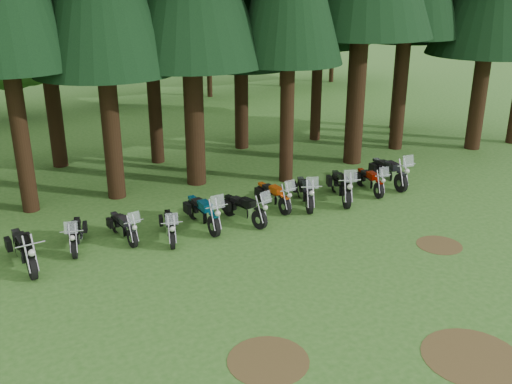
{
  "coord_description": "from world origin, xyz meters",
  "views": [
    {
      "loc": [
        -8.07,
        -10.96,
        7.75
      ],
      "look_at": [
        0.43,
        5.0,
        1.0
      ],
      "focal_mm": 40.0,
      "sensor_mm": 36.0,
      "label": 1
    }
  ],
  "objects_px": {
    "motorcycle_4": "(203,213)",
    "motorcycle_8": "(341,187)",
    "motorcycle_3": "(170,227)",
    "motorcycle_5": "(244,209)",
    "motorcycle_10": "(389,173)",
    "motorcycle_0": "(24,251)",
    "motorcycle_9": "(370,181)",
    "motorcycle_7": "(305,193)",
    "motorcycle_6": "(273,196)",
    "motorcycle_1": "(76,235)",
    "motorcycle_2": "(124,227)"
  },
  "relations": [
    {
      "from": "motorcycle_0",
      "to": "motorcycle_7",
      "type": "relative_size",
      "value": 1.06
    },
    {
      "from": "motorcycle_3",
      "to": "motorcycle_6",
      "type": "height_order",
      "value": "motorcycle_6"
    },
    {
      "from": "motorcycle_4",
      "to": "motorcycle_9",
      "type": "distance_m",
      "value": 7.03
    },
    {
      "from": "motorcycle_0",
      "to": "motorcycle_9",
      "type": "xyz_separation_m",
      "value": [
        12.63,
        0.26,
        -0.06
      ]
    },
    {
      "from": "motorcycle_6",
      "to": "motorcycle_7",
      "type": "height_order",
      "value": "motorcycle_7"
    },
    {
      "from": "motorcycle_7",
      "to": "motorcycle_5",
      "type": "bearing_deg",
      "value": -151.69
    },
    {
      "from": "motorcycle_1",
      "to": "motorcycle_9",
      "type": "height_order",
      "value": "motorcycle_9"
    },
    {
      "from": "motorcycle_0",
      "to": "motorcycle_10",
      "type": "distance_m",
      "value": 13.8
    },
    {
      "from": "motorcycle_2",
      "to": "motorcycle_7",
      "type": "relative_size",
      "value": 0.89
    },
    {
      "from": "motorcycle_0",
      "to": "motorcycle_9",
      "type": "height_order",
      "value": "motorcycle_9"
    },
    {
      "from": "motorcycle_0",
      "to": "motorcycle_3",
      "type": "height_order",
      "value": "motorcycle_3"
    },
    {
      "from": "motorcycle_8",
      "to": "motorcycle_9",
      "type": "height_order",
      "value": "motorcycle_8"
    },
    {
      "from": "motorcycle_9",
      "to": "motorcycle_10",
      "type": "distance_m",
      "value": 1.2
    },
    {
      "from": "motorcycle_2",
      "to": "motorcycle_6",
      "type": "bearing_deg",
      "value": -6.0
    },
    {
      "from": "motorcycle_4",
      "to": "motorcycle_3",
      "type": "bearing_deg",
      "value": -165.98
    },
    {
      "from": "motorcycle_3",
      "to": "motorcycle_5",
      "type": "distance_m",
      "value": 2.69
    },
    {
      "from": "motorcycle_8",
      "to": "motorcycle_9",
      "type": "distance_m",
      "value": 1.51
    },
    {
      "from": "motorcycle_0",
      "to": "motorcycle_3",
      "type": "distance_m",
      "value": 4.31
    },
    {
      "from": "motorcycle_7",
      "to": "motorcycle_6",
      "type": "bearing_deg",
      "value": -173.34
    },
    {
      "from": "motorcycle_8",
      "to": "motorcycle_10",
      "type": "xyz_separation_m",
      "value": [
        2.66,
        0.45,
        0.0
      ]
    },
    {
      "from": "motorcycle_3",
      "to": "motorcycle_8",
      "type": "relative_size",
      "value": 0.84
    },
    {
      "from": "motorcycle_6",
      "to": "motorcycle_8",
      "type": "bearing_deg",
      "value": -13.73
    },
    {
      "from": "motorcycle_6",
      "to": "motorcycle_7",
      "type": "relative_size",
      "value": 0.96
    },
    {
      "from": "motorcycle_3",
      "to": "motorcycle_10",
      "type": "relative_size",
      "value": 0.8
    },
    {
      "from": "motorcycle_4",
      "to": "motorcycle_8",
      "type": "distance_m",
      "value": 5.53
    },
    {
      "from": "motorcycle_6",
      "to": "motorcycle_8",
      "type": "xyz_separation_m",
      "value": [
        2.63,
        -0.47,
        0.07
      ]
    },
    {
      "from": "motorcycle_0",
      "to": "motorcycle_1",
      "type": "xyz_separation_m",
      "value": [
        1.56,
        0.56,
        -0.07
      ]
    },
    {
      "from": "motorcycle_4",
      "to": "motorcycle_7",
      "type": "bearing_deg",
      "value": -0.29
    },
    {
      "from": "motorcycle_0",
      "to": "motorcycle_9",
      "type": "relative_size",
      "value": 1.15
    },
    {
      "from": "motorcycle_0",
      "to": "motorcycle_1",
      "type": "bearing_deg",
      "value": 14.27
    },
    {
      "from": "motorcycle_3",
      "to": "motorcycle_4",
      "type": "bearing_deg",
      "value": 30.3
    },
    {
      "from": "motorcycle_2",
      "to": "motorcycle_9",
      "type": "distance_m",
      "value": 9.63
    },
    {
      "from": "motorcycle_2",
      "to": "motorcycle_8",
      "type": "xyz_separation_m",
      "value": [
        8.12,
        -0.39,
        0.1
      ]
    },
    {
      "from": "motorcycle_2",
      "to": "motorcycle_1",
      "type": "bearing_deg",
      "value": 169.76
    },
    {
      "from": "motorcycle_5",
      "to": "motorcycle_10",
      "type": "xyz_separation_m",
      "value": [
        6.79,
        0.62,
        0.06
      ]
    },
    {
      "from": "motorcycle_10",
      "to": "motorcycle_0",
      "type": "bearing_deg",
      "value": -171.26
    },
    {
      "from": "motorcycle_3",
      "to": "motorcycle_9",
      "type": "height_order",
      "value": "motorcycle_9"
    },
    {
      "from": "motorcycle_1",
      "to": "motorcycle_2",
      "type": "height_order",
      "value": "motorcycle_1"
    },
    {
      "from": "motorcycle_8",
      "to": "motorcycle_10",
      "type": "bearing_deg",
      "value": 31.31
    },
    {
      "from": "motorcycle_5",
      "to": "motorcycle_10",
      "type": "relative_size",
      "value": 0.88
    },
    {
      "from": "motorcycle_9",
      "to": "motorcycle_2",
      "type": "bearing_deg",
      "value": -171.1
    },
    {
      "from": "motorcycle_2",
      "to": "motorcycle_10",
      "type": "relative_size",
      "value": 0.8
    },
    {
      "from": "motorcycle_3",
      "to": "motorcycle_8",
      "type": "bearing_deg",
      "value": 17.0
    },
    {
      "from": "motorcycle_3",
      "to": "motorcycle_5",
      "type": "height_order",
      "value": "motorcycle_5"
    },
    {
      "from": "motorcycle_7",
      "to": "motorcycle_8",
      "type": "height_order",
      "value": "motorcycle_8"
    },
    {
      "from": "motorcycle_1",
      "to": "motorcycle_8",
      "type": "xyz_separation_m",
      "value": [
        9.57,
        -0.48,
        0.09
      ]
    },
    {
      "from": "motorcycle_6",
      "to": "motorcycle_4",
      "type": "bearing_deg",
      "value": -175.93
    },
    {
      "from": "motorcycle_4",
      "to": "motorcycle_8",
      "type": "bearing_deg",
      "value": -2.48
    },
    {
      "from": "motorcycle_4",
      "to": "motorcycle_9",
      "type": "relative_size",
      "value": 1.15
    },
    {
      "from": "motorcycle_0",
      "to": "motorcycle_7",
      "type": "bearing_deg",
      "value": -3.91
    }
  ]
}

